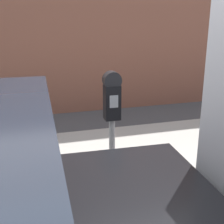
% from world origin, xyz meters
% --- Properties ---
extents(sidewalk, '(24.00, 2.80, 0.12)m').
position_xyz_m(sidewalk, '(0.00, 2.20, 0.06)').
color(sidewalk, '#BCB7AD').
rests_on(sidewalk, ground_plane).
extents(parking_meter, '(0.18, 0.14, 1.55)m').
position_xyz_m(parking_meter, '(0.16, 1.17, 1.21)').
color(parking_meter, gray).
rests_on(parking_meter, sidewalk).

